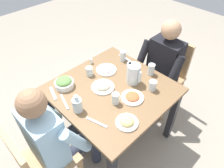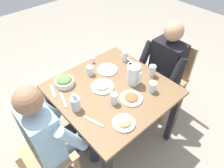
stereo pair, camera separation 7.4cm
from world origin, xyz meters
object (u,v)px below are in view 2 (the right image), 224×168
Objects in this scene: salad_bowl at (64,81)px; plate_beans at (103,86)px; diner_near at (54,133)px; water_pitcher at (134,75)px; oil_carafe at (76,104)px; chair_near at (35,158)px; water_glass_near_left at (90,71)px; water_glass_far_right at (125,56)px; water_glass_by_pitcher at (152,71)px; dining_table at (112,97)px; chair_far at (169,74)px; plate_yoghurt at (107,69)px; water_glass_center at (152,87)px; diner_far at (160,72)px; salt_shaker at (93,60)px; water_glass_far_left at (114,99)px; plate_rice_curry at (131,98)px; plate_fries at (124,122)px.

plate_beans is (0.26, 0.23, -0.03)m from salad_bowl.
diner_near is 0.83m from water_pitcher.
chair_near is at bearing -87.26° from oil_carafe.
water_glass_near_left is at bearing 116.97° from diner_near.
water_glass_by_pitcher reaches higher than water_glass_far_right.
oil_carafe is (-0.01, -0.38, 0.17)m from dining_table.
chair_far is 0.92m from plate_beans.
water_glass_far_right is at bearing 91.13° from plate_yoghurt.
chair_far is 1.23m from oil_carafe.
dining_table is 0.39m from water_glass_center.
salt_shaker is (-0.50, -0.50, 0.11)m from diner_far.
water_glass_far_left is (0.37, -0.24, 0.04)m from plate_yoghurt.
salad_bowl reaches higher than water_glass_near_left.
plate_rice_curry is 0.47m from oil_carafe.
salad_bowl is 1.05× the size of oil_carafe.
oil_carafe is at bearing -92.01° from dining_table.
chair_near is at bearing -84.28° from plate_beans.
water_glass_far_right is 0.66× the size of oil_carafe.
water_glass_far_left is at bearing 157.33° from plate_fries.
water_glass_near_left reaches higher than plate_rice_curry.
plate_beans is at bearing 42.37° from salad_bowl.
chair_far is 1.07m from plate_fries.
diner_far is 5.97× the size of plate_rice_curry.
salad_bowl is (-0.33, -0.29, 0.15)m from dining_table.
chair_near reaches higher than salad_bowl.
plate_rice_curry is at bearing 65.48° from water_glass_far_left.
plate_beans is (-0.15, -0.66, 0.10)m from diner_far.
plate_rice_curry is (0.14, -0.16, -0.08)m from water_pitcher.
salt_shaker reaches higher than plate_fries.
diner_near reaches higher than plate_rice_curry.
diner_near reaches higher than chair_far.
salad_bowl is at bearing -114.32° from diner_far.
water_glass_near_left is (-0.22, 0.03, 0.03)m from plate_beans.
diner_near is 1.04m from water_glass_by_pitcher.
dining_table is 5.66× the size of salad_bowl.
chair_far is 0.96m from water_glass_near_left.
plate_yoghurt is (-0.23, 0.75, 0.10)m from diner_near.
plate_rice_curry is at bearing 18.21° from plate_beans.
chair_far is 0.61m from water_glass_far_right.
salt_shaker is at bearing 134.73° from water_glass_near_left.
water_glass_far_left is (0.13, 0.51, 0.14)m from diner_near.
water_glass_near_left is (-0.29, -0.02, 0.15)m from dining_table.
diner_near is at bearing -59.13° from salt_shaker.
plate_beans is 0.50m from water_glass_by_pitcher.
water_glass_center is 0.85× the size of water_glass_by_pitcher.
plate_beans is at bearing -118.59° from water_pitcher.
chair_near reaches higher than water_glass_by_pitcher.
salt_shaker is at bearing -151.03° from water_glass_by_pitcher.
diner_near is 0.67m from water_glass_near_left.
plate_rice_curry is at bearing 6.72° from water_glass_near_left.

